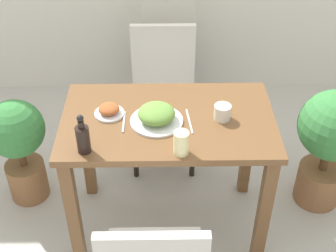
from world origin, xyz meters
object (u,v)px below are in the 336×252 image
Objects in this scene: food_plate at (157,115)px; potted_plant_left at (19,143)px; chair_far at (163,89)px; sauce_bottle at (83,138)px; potted_plant_right at (331,139)px; person_figure at (168,47)px; juice_glass at (181,143)px; drink_cup at (222,112)px; side_plate at (109,110)px.

food_plate is 0.37× the size of potted_plant_left.
chair_far is 1.02m from sauce_bottle.
person_figure is (-0.90, 0.88, 0.11)m from potted_plant_right.
food_plate is 0.25m from juice_glass.
potted_plant_left is at bearing -136.44° from person_figure.
chair_far is 4.48× the size of sauce_bottle.
potted_plant_right is 1.26m from person_figure.
chair_far is 10.79× the size of drink_cup.
chair_far is 7.70× the size of juice_glass.
side_plate is 1.27× the size of juice_glass.
drink_cup is 1.20m from potted_plant_left.
person_figure is at bearing 43.56° from potted_plant_left.
chair_far is 0.42m from person_figure.
sauce_bottle is (-0.36, -0.89, 0.34)m from chair_far.
food_plate reaches higher than potted_plant_left.
food_plate reaches higher than side_plate.
food_plate is 1.29× the size of sauce_bottle.
person_figure is (-0.25, 1.07, -0.22)m from drink_cup.
chair_far reaches higher than food_plate.
side_plate is 0.45m from juice_glass.
person_figure is at bearing 85.49° from chair_far.
potted_plant_right reaches higher than potted_plant_left.
side_plate reaches higher than potted_plant_right.
juice_glass is 0.17× the size of potted_plant_left.
sauce_bottle is at bearing -45.19° from potted_plant_left.
chair_far reaches higher than potted_plant_left.
potted_plant_left is (-1.11, 0.25, -0.39)m from drink_cup.
drink_cup is 0.42× the size of sauce_bottle.
potted_plant_left is 1.20m from person_figure.
drink_cup is at bearing 19.99° from sauce_bottle.
sauce_bottle is at bearing -107.70° from side_plate.
potted_plant_left is at bearing 134.81° from sauce_bottle.
drink_cup is at bearing 50.33° from juice_glass.
sauce_bottle is at bearing 177.39° from juice_glass.
potted_plant_right is at bearing 16.18° from drink_cup.
drink_cup is (0.32, 0.02, -0.00)m from food_plate.
chair_far is 0.93m from potted_plant_left.
sauce_bottle is at bearing -160.01° from drink_cup.
person_figure is at bearing 103.10° from drink_cup.
sauce_bottle is at bearing -106.59° from person_figure.
person_figure is (0.30, 1.03, -0.20)m from side_plate.
drink_cup is 0.75m from potted_plant_right.
chair_far is 0.73m from side_plate.
side_plate is at bearing 175.73° from drink_cup.
side_plate is at bearing 164.69° from food_plate.
chair_far is at bearing 66.58° from side_plate.
sauce_bottle is (-0.64, -0.23, 0.04)m from drink_cup.
person_figure reaches higher than potted_plant_left.
side_plate is at bearing -106.30° from person_figure.
person_figure reaches higher than side_plate.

